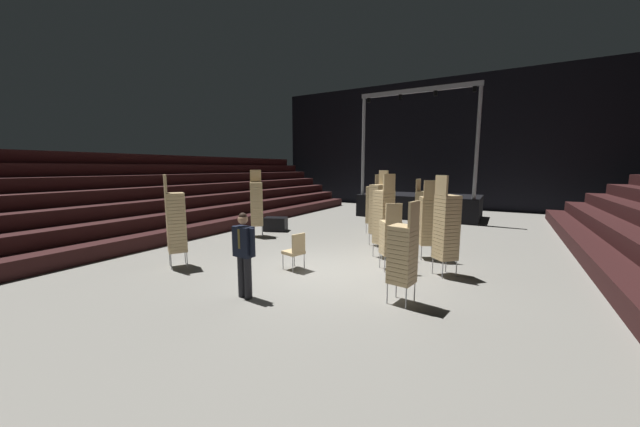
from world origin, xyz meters
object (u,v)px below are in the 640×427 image
(chair_stack_rear_centre, at_px, (422,207))
(chair_stack_rear_left, at_px, (176,221))
(chair_stack_mid_centre, at_px, (378,208))
(chair_stack_front_right, at_px, (390,236))
(chair_stack_rear_right, at_px, (384,216))
(chair_stack_mid_right, at_px, (446,226))
(chair_stack_mid_left, at_px, (428,220))
(chair_stack_aisle_right, at_px, (374,204))
(chair_stack_aisle_left, at_px, (256,203))
(man_with_tie, at_px, (244,250))
(equipment_road_case, at_px, (276,224))
(chair_stack_front_left, at_px, (403,253))
(loose_chair_near_man, at_px, (295,249))
(stage_riser, at_px, (419,204))

(chair_stack_rear_centre, bearing_deg, chair_stack_rear_left, -25.03)
(chair_stack_mid_centre, xyz_separation_m, chair_stack_rear_left, (-3.73, -4.78, -0.04))
(chair_stack_front_right, xyz_separation_m, chair_stack_rear_right, (-0.53, 1.03, 0.34))
(chair_stack_mid_right, bearing_deg, chair_stack_front_right, -125.22)
(chair_stack_mid_left, distance_m, chair_stack_aisle_right, 3.65)
(chair_stack_aisle_right, bearing_deg, chair_stack_rear_centre, -56.03)
(chair_stack_mid_right, bearing_deg, chair_stack_aisle_left, -146.32)
(man_with_tie, bearing_deg, chair_stack_rear_centre, -97.45)
(man_with_tie, distance_m, chair_stack_mid_right, 4.67)
(chair_stack_rear_left, relative_size, equipment_road_case, 2.66)
(chair_stack_front_left, distance_m, chair_stack_mid_left, 3.42)
(chair_stack_rear_right, distance_m, chair_stack_rear_centre, 3.75)
(man_with_tie, bearing_deg, loose_chair_near_man, -82.23)
(man_with_tie, relative_size, chair_stack_front_left, 0.87)
(chair_stack_rear_right, bearing_deg, chair_stack_front_right, -122.30)
(chair_stack_mid_centre, xyz_separation_m, loose_chair_near_man, (-0.92, -3.50, -0.70))
(chair_stack_aisle_left, bearing_deg, chair_stack_rear_centre, 168.77)
(chair_stack_mid_right, bearing_deg, chair_stack_mid_centre, -176.63)
(chair_stack_mid_right, height_order, chair_stack_rear_right, same)
(chair_stack_mid_centre, height_order, chair_stack_rear_left, chair_stack_mid_centre)
(chair_stack_mid_right, distance_m, chair_stack_rear_right, 1.96)
(equipment_road_case, bearing_deg, chair_stack_rear_right, -18.08)
(chair_stack_front_left, distance_m, chair_stack_mid_right, 2.16)
(chair_stack_mid_centre, relative_size, chair_stack_rear_centre, 1.16)
(chair_stack_mid_right, height_order, equipment_road_case, chair_stack_mid_right)
(equipment_road_case, bearing_deg, chair_stack_rear_left, -81.50)
(stage_riser, xyz_separation_m, chair_stack_rear_left, (-3.41, -12.06, 0.52))
(chair_stack_mid_left, height_order, equipment_road_case, chair_stack_mid_left)
(chair_stack_front_right, height_order, chair_stack_mid_centre, chair_stack_mid_centre)
(chair_stack_aisle_right, bearing_deg, chair_stack_front_left, -141.30)
(chair_stack_front_right, bearing_deg, chair_stack_front_left, -103.94)
(chair_stack_front_right, distance_m, chair_stack_aisle_right, 4.60)
(stage_riser, height_order, man_with_tie, stage_riser)
(chair_stack_rear_left, xyz_separation_m, chair_stack_aisle_left, (-0.73, 3.98, 0.04))
(man_with_tie, distance_m, chair_stack_mid_centre, 5.52)
(stage_riser, height_order, chair_stack_front_left, stage_riser)
(man_with_tie, xyz_separation_m, equipment_road_case, (-3.70, 5.84, -0.69))
(chair_stack_rear_centre, bearing_deg, chair_stack_mid_centre, -12.13)
(chair_stack_front_right, distance_m, chair_stack_rear_right, 1.21)
(chair_stack_mid_centre, height_order, equipment_road_case, chair_stack_mid_centre)
(chair_stack_mid_right, xyz_separation_m, chair_stack_rear_centre, (-1.54, 4.53, -0.13))
(stage_riser, relative_size, chair_stack_rear_centre, 2.92)
(man_with_tie, relative_size, chair_stack_rear_left, 0.71)
(chair_stack_mid_right, xyz_separation_m, chair_stack_aisle_right, (-3.24, 3.90, -0.04))
(chair_stack_mid_right, bearing_deg, chair_stack_rear_right, -159.61)
(chair_stack_mid_left, relative_size, chair_stack_aisle_left, 0.90)
(chair_stack_mid_left, xyz_separation_m, chair_stack_aisle_left, (-6.19, -0.03, 0.13))
(chair_stack_front_right, xyz_separation_m, chair_stack_rear_left, (-4.88, -2.46, 0.34))
(chair_stack_rear_right, bearing_deg, stage_riser, 36.59)
(chair_stack_aisle_right, bearing_deg, stage_riser, 8.33)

